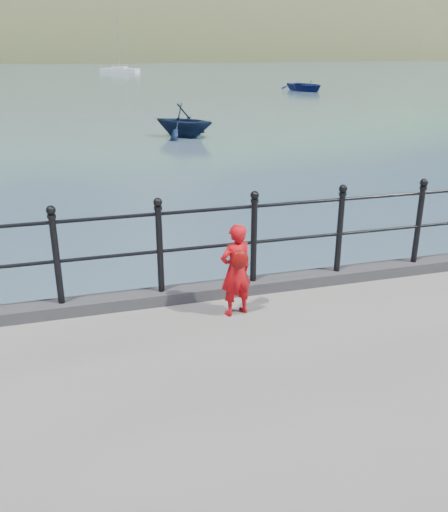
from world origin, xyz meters
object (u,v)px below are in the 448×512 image
object	(u,v)px
railing	(208,235)
sailboat_deep	(120,71)
launch_blue	(306,86)
launch_navy	(184,120)
child	(236,270)

from	to	relation	value
railing	sailboat_deep	distance (m)	92.16
railing	launch_blue	xyz separation A→B (m)	(21.36, 44.96, -1.32)
sailboat_deep	railing	bearing A→B (deg)	-60.90
launch_navy	launch_blue	bearing A→B (deg)	7.97
railing	sailboat_deep	world-z (taller)	sailboat_deep
child	launch_blue	world-z (taller)	child
railing	launch_blue	size ratio (longest dim) A/B	3.71
launch_navy	railing	bearing A→B (deg)	-148.52
child	launch_blue	xyz separation A→B (m)	(21.17, 45.52, -1.06)
child	launch_navy	xyz separation A→B (m)	(3.59, 19.97, -0.78)
launch_blue	child	bearing A→B (deg)	-125.43
railing	launch_blue	distance (m)	49.79
launch_blue	sailboat_deep	size ratio (longest dim) A/B	0.50
child	launch_blue	size ratio (longest dim) A/B	0.23
child	sailboat_deep	world-z (taller)	sailboat_deep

